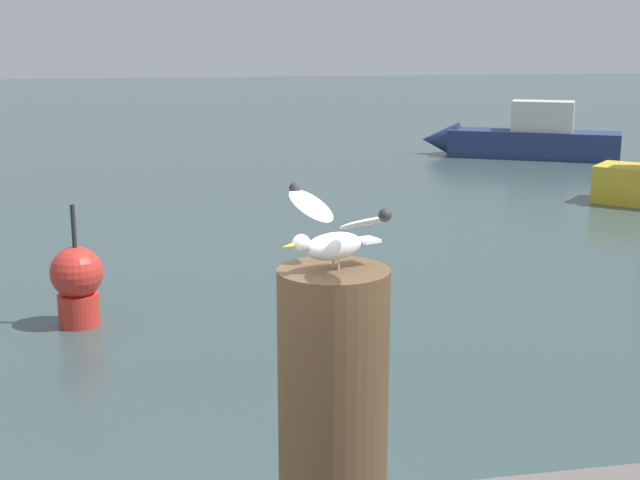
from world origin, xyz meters
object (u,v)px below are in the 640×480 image
Objects in this scene: mooring_post at (333,415)px; seagull at (333,233)px; channel_buoy at (77,283)px; boat_navy at (518,138)px.

seagull is at bearing -159.99° from mooring_post.
mooring_post is 0.84× the size of channel_buoy.
seagull reaches higher than boat_navy.
boat_navy is at bearing 64.36° from mooring_post.
boat_navy is at bearing 48.84° from channel_buoy.
seagull reaches higher than mooring_post.
mooring_post is 0.69m from seagull.
seagull is 0.46× the size of channel_buoy.
seagull reaches higher than channel_buoy.
seagull is at bearing -115.65° from boat_navy.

